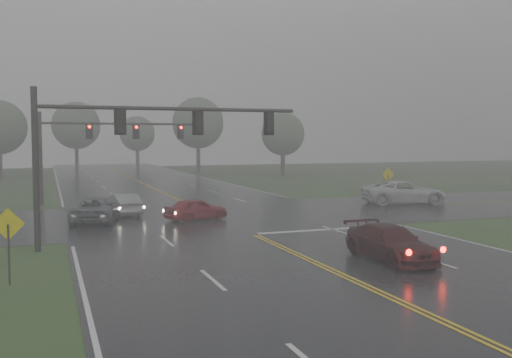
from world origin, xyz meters
name	(u,v)px	position (x,y,z in m)	size (l,w,h in m)	color
ground	(433,318)	(0.00, 0.00, 0.00)	(180.00, 180.00, 0.00)	#2B471E
main_road	(222,220)	(0.00, 20.00, 0.00)	(18.00, 160.00, 0.02)	black
cross_street	(213,216)	(0.00, 22.00, 0.00)	(120.00, 14.00, 0.02)	black
stop_bar	(332,230)	(4.50, 14.40, 0.00)	(8.50, 0.50, 0.01)	silver
sedan_maroon	(390,261)	(3.03, 6.68, 0.00)	(1.93, 4.74, 1.38)	#34090B
sedan_red	(196,220)	(-1.48, 20.33, 0.00)	(1.54, 3.83, 1.30)	maroon
sedan_silver	(123,215)	(-5.27, 24.14, 0.00)	(1.45, 4.16, 1.37)	gray
car_grey	(97,222)	(-7.07, 21.73, 0.00)	(2.39, 5.19, 1.44)	#515358
pickup_white	(404,204)	(15.19, 23.28, 0.00)	(2.88, 6.25, 1.74)	silver
signal_gantry_near	(123,137)	(-6.53, 13.51, 4.94)	(12.08, 0.31, 7.06)	black
signal_gantry_far	(91,140)	(-6.66, 31.46, 4.76)	(11.59, 0.34, 6.80)	black
sign_diamond_west	(8,233)	(-10.99, 7.72, 1.73)	(1.07, 0.13, 2.57)	black
sign_diamond_east	(388,179)	(14.55, 24.55, 1.83)	(1.12, 0.18, 2.71)	black
tree_ne_a	(198,123)	(10.86, 68.13, 7.17)	(7.42, 7.42, 10.90)	#2E251E
tree_n_mid	(76,125)	(-5.59, 77.58, 6.90)	(7.14, 7.14, 10.48)	#2E251E
tree_e_near	(283,134)	(19.53, 57.01, 5.51)	(5.71, 5.71, 8.38)	#2E251E
tree_n_far	(137,134)	(4.81, 86.46, 5.76)	(5.98, 5.98, 8.78)	#2E251E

